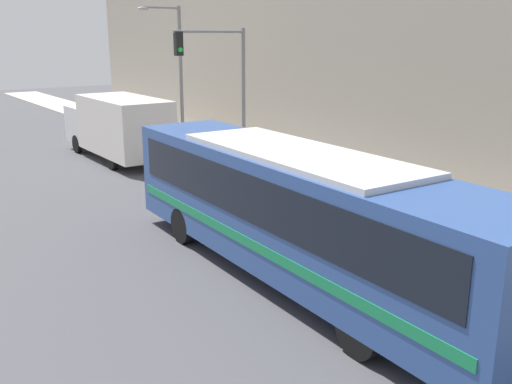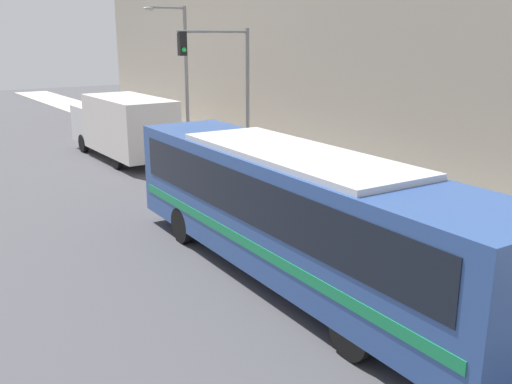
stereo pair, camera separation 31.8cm
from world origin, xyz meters
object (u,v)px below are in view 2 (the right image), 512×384
object	(u,v)px
city_bus	(293,207)
delivery_truck	(123,125)
street_lamp	(181,66)
fire_hydrant	(387,206)
traffic_light_pole	(226,76)
parking_meter	(309,168)

from	to	relation	value
city_bus	delivery_truck	world-z (taller)	city_bus
delivery_truck	street_lamp	distance (m)	4.20
delivery_truck	fire_hydrant	world-z (taller)	delivery_truck
traffic_light_pole	parking_meter	world-z (taller)	traffic_light_pole
fire_hydrant	parking_meter	bearing A→B (deg)	90.00
delivery_truck	parking_meter	distance (m)	10.40
traffic_light_pole	street_lamp	world-z (taller)	street_lamp
city_bus	traffic_light_pole	world-z (taller)	traffic_light_pole
fire_hydrant	delivery_truck	bearing A→B (deg)	103.51
parking_meter	fire_hydrant	bearing A→B (deg)	-90.00
city_bus	delivery_truck	distance (m)	15.84
parking_meter	street_lamp	bearing A→B (deg)	90.19
city_bus	parking_meter	distance (m)	7.97
city_bus	street_lamp	bearing A→B (deg)	73.73
city_bus	delivery_truck	bearing A→B (deg)	84.83
street_lamp	traffic_light_pole	bearing A→B (deg)	-98.71
traffic_light_pole	street_lamp	bearing A→B (deg)	81.29
fire_hydrant	traffic_light_pole	size ratio (longest dim) A/B	0.12
traffic_light_pole	street_lamp	distance (m)	5.77
parking_meter	city_bus	bearing A→B (deg)	-132.23
city_bus	parking_meter	bearing A→B (deg)	49.93
fire_hydrant	parking_meter	world-z (taller)	parking_meter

